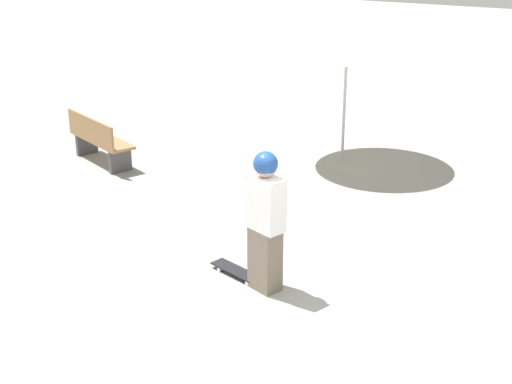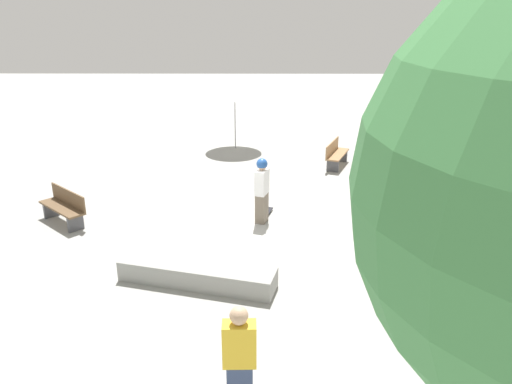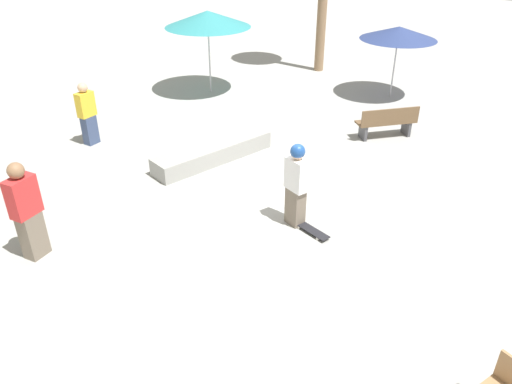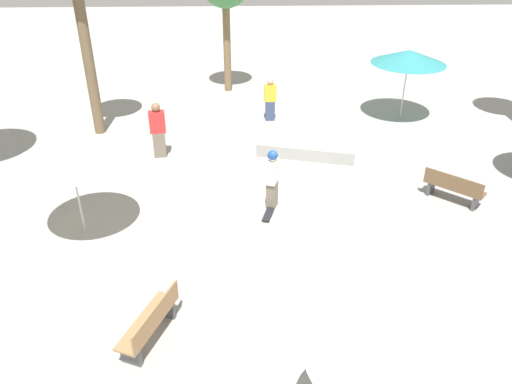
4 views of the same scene
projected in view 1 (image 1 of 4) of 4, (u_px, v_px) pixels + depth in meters
The scene contains 5 objects.
ground_plane at pixel (293, 344), 7.22m from camera, with size 60.00×60.00×0.00m, color #9E9E99.
skater_main at pixel (265, 217), 7.98m from camera, with size 0.38×0.50×1.67m.
skateboard at pixel (238, 272), 8.56m from camera, with size 0.41×0.82×0.07m.
bench_near at pixel (99, 140), 12.35m from camera, with size 1.00×1.65×0.85m.
shade_umbrella_cream at pixel (347, 40), 11.86m from camera, with size 2.36×2.36×2.32m.
Camera 1 is at (-5.56, -2.70, 4.05)m, focal length 50.00 mm.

